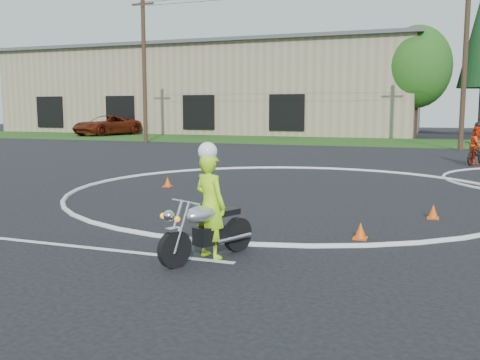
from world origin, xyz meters
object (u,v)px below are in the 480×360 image
(rider_primary_grp, at_px, (210,202))
(pickup_grp, at_px, (107,125))
(primary_motorcycle, at_px, (206,229))
(rider_second_grp, at_px, (477,150))

(rider_primary_grp, xyz_separation_m, pickup_grp, (-23.91, 32.58, 0.01))
(primary_motorcycle, xyz_separation_m, rider_second_grp, (4.79, 16.63, 0.16))
(primary_motorcycle, bearing_deg, pickup_grp, 150.83)
(primary_motorcycle, height_order, pickup_grp, pickup_grp)
(rider_primary_grp, height_order, pickup_grp, rider_primary_grp)
(primary_motorcycle, distance_m, rider_primary_grp, 0.42)
(rider_second_grp, xyz_separation_m, pickup_grp, (-28.69, 16.09, 0.25))
(rider_primary_grp, xyz_separation_m, rider_second_grp, (4.78, 16.49, -0.24))
(primary_motorcycle, distance_m, pickup_grp, 40.52)
(pickup_grp, bearing_deg, primary_motorcycle, -39.78)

